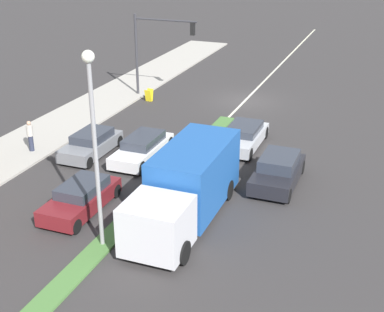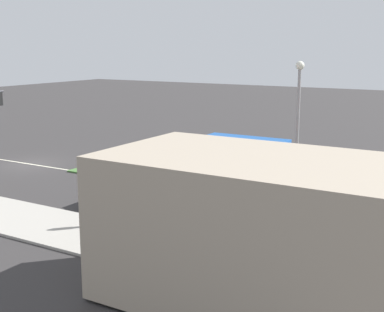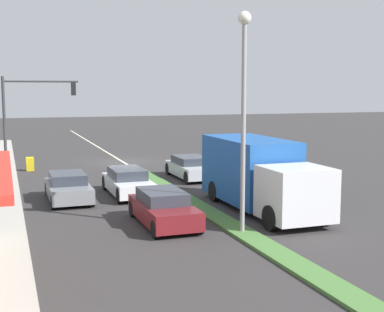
{
  "view_description": "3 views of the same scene",
  "coord_description": "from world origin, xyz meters",
  "views": [
    {
      "loc": [
        -9.4,
        34.56,
        11.16
      ],
      "look_at": [
        -1.8,
        14.88,
        2.08
      ],
      "focal_mm": 50.0,
      "sensor_mm": 36.0,
      "label": 1
    },
    {
      "loc": [
        25.85,
        28.79,
        8.19
      ],
      "look_at": [
        0.94,
        13.95,
        2.22
      ],
      "focal_mm": 50.0,
      "sensor_mm": 36.0,
      "label": 2
    },
    {
      "loc": [
        7.57,
        35.95,
        4.92
      ],
      "look_at": [
        -0.06,
        14.29,
        2.06
      ],
      "focal_mm": 50.0,
      "sensor_mm": 36.0,
      "label": 3
    }
  ],
  "objects": [
    {
      "name": "street_lamp",
      "position": [
        0.0,
        19.65,
        4.78
      ],
      "size": [
        0.44,
        0.44,
        7.37
      ],
      "color": "gray",
      "rests_on": "median_strip"
    },
    {
      "name": "building_corner_store",
      "position": [
        10.97,
        22.15,
        2.49
      ],
      "size": [
        6.35,
        9.4,
        4.73
      ],
      "color": "tan",
      "rests_on": "sidewalk_right"
    },
    {
      "name": "delivery_truck",
      "position": [
        -2.2,
        16.46,
        1.47
      ],
      "size": [
        2.44,
        7.5,
        2.87
      ],
      "color": "silver",
      "rests_on": "ground"
    },
    {
      "name": "sedan_silver",
      "position": [
        -2.2,
        8.12,
        0.6
      ],
      "size": [
        1.89,
        4.3,
        1.2
      ],
      "color": "#B7BABF",
      "rests_on": "ground"
    },
    {
      "name": "lane_marking_center",
      "position": [
        0.0,
        0.0,
        0.0
      ],
      "size": [
        0.16,
        60.0,
        0.01
      ],
      "primitive_type": "cube",
      "color": "beige",
      "rests_on": "ground"
    },
    {
      "name": "sedan_dark",
      "position": [
        -5.0,
        12.01,
        0.67
      ],
      "size": [
        1.89,
        4.11,
        1.4
      ],
      "color": "black",
      "rests_on": "ground"
    },
    {
      "name": "sedan_maroon",
      "position": [
        2.2,
        17.55,
        0.61
      ],
      "size": [
        1.74,
        4.08,
        1.25
      ],
      "color": "maroon",
      "rests_on": "ground"
    },
    {
      "name": "sidewalk_right",
      "position": [
        9.0,
        18.5,
        0.06
      ],
      "size": [
        4.0,
        73.0,
        0.12
      ],
      "primitive_type": "cube",
      "color": "#A8A399",
      "rests_on": "ground"
    },
    {
      "name": "suv_grey",
      "position": [
        5.0,
        12.06,
        0.59
      ],
      "size": [
        1.77,
        3.97,
        1.23
      ],
      "color": "slate",
      "rests_on": "ground"
    },
    {
      "name": "ground_plane",
      "position": [
        0.0,
        18.0,
        0.0
      ],
      "size": [
        160.0,
        160.0,
        0.0
      ],
      "primitive_type": "plane",
      "color": "#333030"
    },
    {
      "name": "van_white",
      "position": [
        2.2,
        11.65,
        0.61
      ],
      "size": [
        1.74,
        4.42,
        1.24
      ],
      "color": "silver",
      "rests_on": "ground"
    },
    {
      "name": "pedestrian",
      "position": [
        8.1,
        13.03,
        1.0
      ],
      "size": [
        0.34,
        0.34,
        1.67
      ],
      "color": "#282D42",
      "rests_on": "sidewalk_right"
    }
  ]
}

